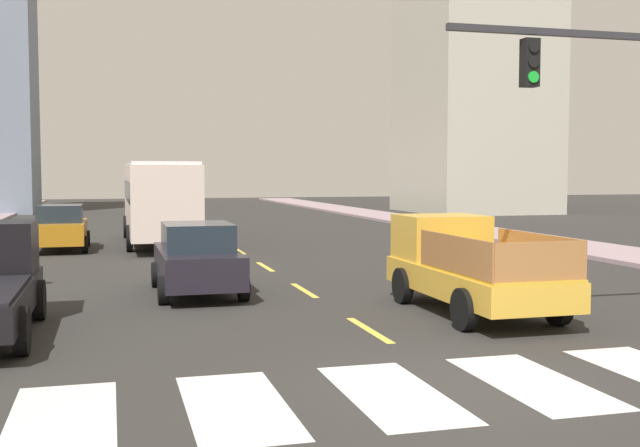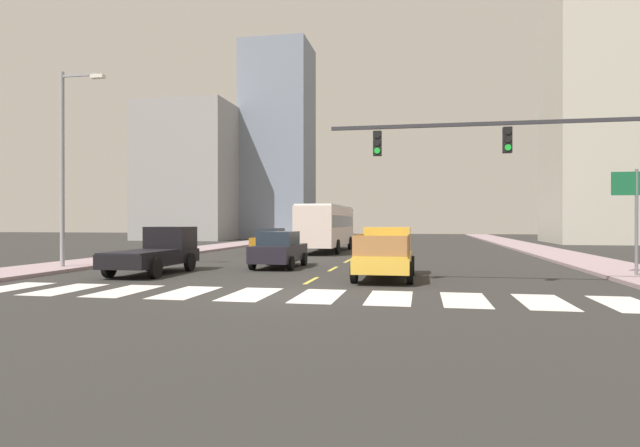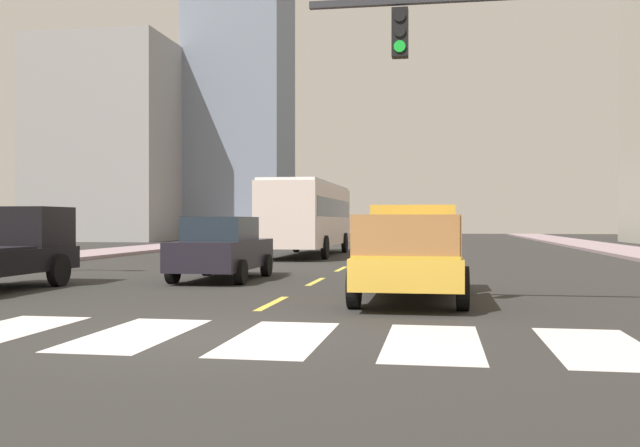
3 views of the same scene
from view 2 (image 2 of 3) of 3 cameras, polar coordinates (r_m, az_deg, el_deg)
The scene contains 32 objects.
ground_plane at distance 16.15m, azimuth -3.82°, elevation -7.60°, with size 160.00×160.00×0.00m, color #2D2C29.
sidewalk_right at distance 34.65m, azimuth 25.12°, elevation -3.31°, with size 3.42×110.00×0.15m, color gray.
sidewalk_left at distance 37.45m, azimuth -15.72°, elevation -3.03°, with size 3.42×110.00×0.15m, color gray.
crosswalk_stripe_0 at distance 20.59m, azimuth -30.13°, elevation -5.93°, with size 1.26×3.05×0.01m, color silver.
crosswalk_stripe_1 at distance 19.30m, azimuth -25.41°, elevation -6.33°, with size 1.26×3.05×0.01m, color silver.
crosswalk_stripe_2 at distance 18.16m, azimuth -20.06°, elevation -6.73°, with size 1.26×3.05×0.01m, color silver.
crosswalk_stripe_3 at distance 17.19m, azimuth -14.03°, elevation -7.12°, with size 1.26×3.05×0.01m, color silver.
crosswalk_stripe_4 at distance 16.44m, azimuth -7.36°, elevation -7.45°, with size 1.26×3.05×0.01m, color silver.
crosswalk_stripe_5 at distance 15.92m, azimuth -0.15°, elevation -7.70°, with size 1.26×3.05×0.01m, color silver.
crosswalk_stripe_6 at distance 15.67m, azimuth 7.42°, elevation -7.83°, with size 1.26×3.05×0.01m, color silver.
crosswalk_stripe_7 at distance 15.69m, azimuth 15.11°, elevation -7.83°, with size 1.26×3.05×0.01m, color silver.
crosswalk_stripe_8 at distance 15.98m, azimuth 22.65°, elevation -7.69°, with size 1.26×3.05×0.01m, color silver.
crosswalk_stripe_9 at distance 16.54m, azimuth 29.79°, elevation -7.44°, with size 1.26×3.05×0.01m, color silver.
lane_dash_0 at distance 20.02m, azimuth -0.93°, elevation -6.07°, with size 0.16×2.40×0.01m, color #DDC645.
lane_dash_1 at distance 24.91m, azimuth 1.39°, elevation -4.83°, with size 0.16×2.40×0.01m, color #DDC645.
lane_dash_2 at distance 29.84m, azimuth 2.95°, elevation -3.99°, with size 0.16×2.40×0.01m, color #DDC645.
lane_dash_3 at distance 34.79m, azimuth 4.06°, elevation -3.39°, with size 0.16×2.40×0.01m, color #DDC645.
lane_dash_4 at distance 39.75m, azimuth 4.89°, elevation -2.94°, with size 0.16×2.40×0.01m, color #DDC645.
lane_dash_5 at distance 44.72m, azimuth 5.54°, elevation -2.59°, with size 0.16×2.40×0.01m, color #DDC645.
lane_dash_6 at distance 49.70m, azimuth 6.06°, elevation -2.30°, with size 0.16×2.40×0.01m, color #DDC645.
lane_dash_7 at distance 54.68m, azimuth 6.48°, elevation -2.07°, with size 0.16×2.40×0.01m, color #DDC645.
pickup_stakebed at distance 21.03m, azimuth 6.98°, elevation -3.22°, with size 2.18×5.20×1.96m.
pickup_dark at distance 23.82m, azimuth -16.86°, elevation -2.86°, with size 2.18×5.20×1.96m.
city_bus at distance 38.83m, azimuth 0.72°, elevation -0.13°, with size 2.72×10.80×3.32m.
sedan_mid at distance 38.03m, azimuth -5.27°, elevation -1.79°, with size 2.02×4.40×1.72m.
sedan_near_right at distance 25.54m, azimuth -4.37°, elevation -2.78°, with size 2.02×4.40×1.72m.
traffic_signal_gantry at distance 18.83m, azimuth 23.06°, elevation 6.49°, with size 10.65×0.27×6.00m.
direction_sign_green at distance 23.75m, azimuth 30.53°, elevation 2.21°, with size 1.70×0.12×4.20m.
streetlight_left at distance 27.11m, azimuth -25.43°, elevation 6.07°, with size 2.20×0.28×9.00m.
tower_tall_centre at distance 62.00m, azimuth 27.32°, elevation 9.38°, with size 9.09×10.87×24.18m, color #B8B5A4.
block_mid_left at distance 69.76m, azimuth -4.49°, elevation 8.63°, with size 8.41×7.64×24.78m, color gray.
block_mid_right at distance 67.00m, azimuth -13.57°, elevation 5.26°, with size 10.86×9.99×16.16m, color gray.
Camera 2 is at (4.01, -15.49, 2.20)m, focal length 30.13 mm.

